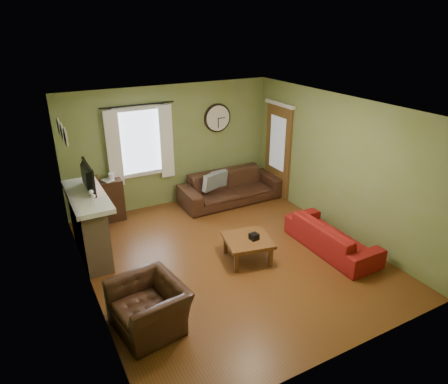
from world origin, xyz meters
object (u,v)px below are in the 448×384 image
sofa_brown (231,187)px  armchair (149,306)px  coffee_table (247,249)px  bookshelf (105,202)px  sofa_red (332,236)px

sofa_brown → armchair: 4.19m
coffee_table → armchair: bearing=-158.9°
bookshelf → sofa_brown: 2.74m
sofa_red → armchair: armchair is taller
bookshelf → sofa_red: 4.46m
sofa_brown → sofa_red: size_ratio=1.25×
armchair → coffee_table: bearing=102.5°
armchair → coffee_table: armchair is taller
sofa_brown → coffee_table: 2.42m
bookshelf → armchair: bookshelf is taller
sofa_red → coffee_table: bearing=73.5°
bookshelf → armchair: bearing=-93.5°
coffee_table → bookshelf: bearing=124.9°
sofa_brown → coffee_table: sofa_brown is taller
armchair → sofa_brown: bearing=127.3°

